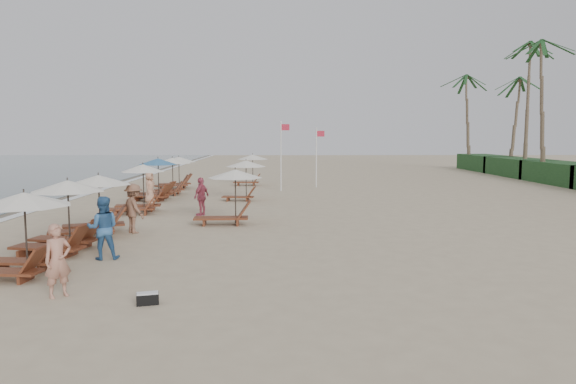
{
  "coord_description": "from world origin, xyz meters",
  "views": [
    {
      "loc": [
        0.57,
        -16.53,
        3.6
      ],
      "look_at": [
        1.0,
        4.77,
        1.3
      ],
      "focal_mm": 32.69,
      "sensor_mm": 36.0,
      "label": 1
    }
  ],
  "objects_px": {
    "beachgoer_near": "(58,261)",
    "beachgoer_mid_a": "(103,228)",
    "lounger_station_4": "(153,182)",
    "lounger_station_6": "(175,174)",
    "inland_station_2": "(250,166)",
    "inland_station_0": "(228,193)",
    "lounger_station_3": "(137,192)",
    "beachgoer_mid_b": "(134,208)",
    "duffel_bag": "(148,298)",
    "flag_pole_near": "(281,152)",
    "beachgoer_far_a": "(201,196)",
    "inland_station_1": "(243,174)",
    "lounger_station_1": "(60,219)",
    "beachgoer_far_b": "(150,187)",
    "lounger_station_0": "(17,233)",
    "lounger_station_2": "(91,208)",
    "lounger_station_5": "(169,176)"
  },
  "relations": [
    {
      "from": "beachgoer_near",
      "to": "beachgoer_mid_a",
      "type": "distance_m",
      "value": 3.61
    },
    {
      "from": "lounger_station_4",
      "to": "beachgoer_mid_a",
      "type": "distance_m",
      "value": 14.31
    },
    {
      "from": "lounger_station_6",
      "to": "inland_station_2",
      "type": "relative_size",
      "value": 1.1
    },
    {
      "from": "inland_station_0",
      "to": "beachgoer_near",
      "type": "distance_m",
      "value": 10.06
    },
    {
      "from": "lounger_station_3",
      "to": "inland_station_2",
      "type": "height_order",
      "value": "lounger_station_3"
    },
    {
      "from": "beachgoer_near",
      "to": "beachgoer_mid_b",
      "type": "distance_m",
      "value": 7.77
    },
    {
      "from": "beachgoer_mid_b",
      "to": "duffel_bag",
      "type": "distance_m",
      "value": 8.75
    },
    {
      "from": "flag_pole_near",
      "to": "beachgoer_far_a",
      "type": "bearing_deg",
      "value": -109.3
    },
    {
      "from": "inland_station_1",
      "to": "beachgoer_mid_b",
      "type": "relative_size",
      "value": 1.37
    },
    {
      "from": "inland_station_0",
      "to": "flag_pole_near",
      "type": "distance_m",
      "value": 13.17
    },
    {
      "from": "lounger_station_1",
      "to": "lounger_station_3",
      "type": "height_order",
      "value": "lounger_station_3"
    },
    {
      "from": "duffel_bag",
      "to": "inland_station_0",
      "type": "bearing_deg",
      "value": 85.61
    },
    {
      "from": "inland_station_0",
      "to": "inland_station_2",
      "type": "bearing_deg",
      "value": 89.9
    },
    {
      "from": "lounger_station_3",
      "to": "duffel_bag",
      "type": "height_order",
      "value": "lounger_station_3"
    },
    {
      "from": "lounger_station_1",
      "to": "duffel_bag",
      "type": "height_order",
      "value": "lounger_station_1"
    },
    {
      "from": "beachgoer_far_a",
      "to": "duffel_bag",
      "type": "xyz_separation_m",
      "value": [
        0.65,
        -12.57,
        -0.73
      ]
    },
    {
      "from": "beachgoer_mid_b",
      "to": "inland_station_1",
      "type": "bearing_deg",
      "value": -63.09
    },
    {
      "from": "beachgoer_mid_b",
      "to": "duffel_bag",
      "type": "bearing_deg",
      "value": 153.27
    },
    {
      "from": "beachgoer_far_b",
      "to": "flag_pole_near",
      "type": "bearing_deg",
      "value": -42.71
    },
    {
      "from": "beachgoer_far_a",
      "to": "beachgoer_near",
      "type": "bearing_deg",
      "value": 20.27
    },
    {
      "from": "duffel_bag",
      "to": "lounger_station_1",
      "type": "bearing_deg",
      "value": 127.49
    },
    {
      "from": "lounger_station_0",
      "to": "inland_station_1",
      "type": "relative_size",
      "value": 1.03
    },
    {
      "from": "lounger_station_1",
      "to": "beachgoer_mid_b",
      "type": "bearing_deg",
      "value": 66.49
    },
    {
      "from": "lounger_station_2",
      "to": "beachgoer_near",
      "type": "distance_m",
      "value": 7.42
    },
    {
      "from": "lounger_station_4",
      "to": "lounger_station_5",
      "type": "bearing_deg",
      "value": 81.87
    },
    {
      "from": "lounger_station_0",
      "to": "beachgoer_far_b",
      "type": "height_order",
      "value": "lounger_station_0"
    },
    {
      "from": "lounger_station_0",
      "to": "lounger_station_6",
      "type": "distance_m",
      "value": 22.16
    },
    {
      "from": "lounger_station_1",
      "to": "beachgoer_far_b",
      "type": "height_order",
      "value": "lounger_station_1"
    },
    {
      "from": "inland_station_0",
      "to": "duffel_bag",
      "type": "bearing_deg",
      "value": -94.39
    },
    {
      "from": "lounger_station_0",
      "to": "inland_station_2",
      "type": "height_order",
      "value": "inland_station_2"
    },
    {
      "from": "lounger_station_1",
      "to": "duffel_bag",
      "type": "relative_size",
      "value": 5.4
    },
    {
      "from": "lounger_station_1",
      "to": "duffel_bag",
      "type": "xyz_separation_m",
      "value": [
        3.93,
        -5.12,
        -0.9
      ]
    },
    {
      "from": "inland_station_2",
      "to": "duffel_bag",
      "type": "height_order",
      "value": "inland_station_2"
    },
    {
      "from": "lounger_station_3",
      "to": "lounger_station_5",
      "type": "bearing_deg",
      "value": 90.57
    },
    {
      "from": "beachgoer_far_b",
      "to": "duffel_bag",
      "type": "xyz_separation_m",
      "value": [
        4.08,
        -17.14,
        -0.7
      ]
    },
    {
      "from": "lounger_station_6",
      "to": "beachgoer_far_b",
      "type": "bearing_deg",
      "value": -89.4
    },
    {
      "from": "beachgoer_near",
      "to": "beachgoer_far_b",
      "type": "height_order",
      "value": "beachgoer_far_b"
    },
    {
      "from": "lounger_station_4",
      "to": "beachgoer_mid_a",
      "type": "bearing_deg",
      "value": -82.47
    },
    {
      "from": "lounger_station_2",
      "to": "lounger_station_3",
      "type": "relative_size",
      "value": 1.08
    },
    {
      "from": "lounger_station_0",
      "to": "inland_station_1",
      "type": "distance_m",
      "value": 16.38
    },
    {
      "from": "lounger_station_1",
      "to": "beachgoer_mid_a",
      "type": "relative_size",
      "value": 1.49
    },
    {
      "from": "lounger_station_5",
      "to": "lounger_station_6",
      "type": "xyz_separation_m",
      "value": [
        -0.35,
        3.61,
        -0.11
      ]
    },
    {
      "from": "inland_station_1",
      "to": "beachgoer_far_a",
      "type": "bearing_deg",
      "value": -105.69
    },
    {
      "from": "beachgoer_mid_b",
      "to": "beachgoer_far_a",
      "type": "xyz_separation_m",
      "value": [
        1.89,
        4.24,
        -0.05
      ]
    },
    {
      "from": "lounger_station_2",
      "to": "beachgoer_mid_a",
      "type": "distance_m",
      "value": 3.94
    },
    {
      "from": "beachgoer_near",
      "to": "beachgoer_far_b",
      "type": "bearing_deg",
      "value": 52.51
    },
    {
      "from": "lounger_station_0",
      "to": "lounger_station_3",
      "type": "relative_size",
      "value": 1.0
    },
    {
      "from": "inland_station_1",
      "to": "beachgoer_far_b",
      "type": "xyz_separation_m",
      "value": [
        -4.97,
        -0.9,
        -0.66
      ]
    },
    {
      "from": "lounger_station_6",
      "to": "inland_station_2",
      "type": "distance_m",
      "value": 5.56
    },
    {
      "from": "lounger_station_4",
      "to": "inland_station_1",
      "type": "bearing_deg",
      "value": -3.75
    }
  ]
}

